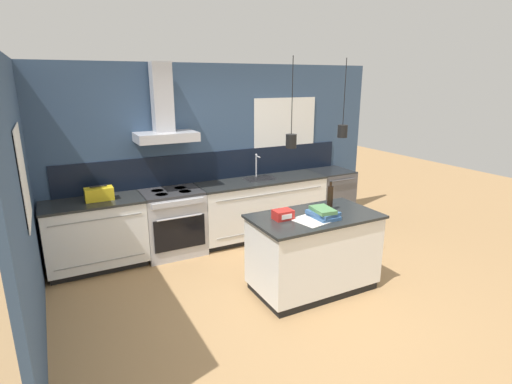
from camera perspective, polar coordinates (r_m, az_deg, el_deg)
The scene contains 13 objects.
ground_plane at distance 4.74m, azimuth 3.56°, elevation -14.33°, with size 16.00×16.00×0.00m, color #A87F51.
wall_back at distance 5.97m, azimuth -6.58°, elevation 5.84°, with size 5.60×2.20×2.60m.
wall_left at distance 4.33m, azimuth -30.36°, elevation -0.78°, with size 0.08×3.80×2.60m.
counter_run_left at distance 5.54m, azimuth -21.90°, elevation -5.64°, with size 1.23×0.64×0.91m.
counter_run_sink at distance 6.20m, azimuth 0.79°, elevation -2.19°, with size 2.03×0.64×1.28m.
oven_range at distance 5.70m, azimuth -11.76°, elevation -4.26°, with size 0.81×0.66×0.91m.
dishwasher at distance 6.91m, azimuth 10.49°, elevation -0.63°, with size 0.63×0.65×0.91m.
kitchen_island at distance 4.70m, azimuth 8.20°, elevation -8.49°, with size 1.45×0.82×0.91m.
bottle_on_island at distance 4.67m, azimuth 10.53°, elevation -0.82°, with size 0.07×0.07×0.36m.
book_stack at distance 4.45m, azimuth 9.57°, elevation -2.99°, with size 0.30×0.35×0.11m.
red_supply_box at distance 4.35m, azimuth 3.88°, elevation -3.24°, with size 0.21×0.16×0.10m.
paper_pile at distance 4.36m, azimuth 8.01°, elevation -3.99°, with size 0.42×0.42×0.01m.
yellow_toolbox at distance 5.39m, azimuth -21.50°, elevation -0.25°, with size 0.34×0.18×0.19m.
Camera 1 is at (-2.16, -3.49, 2.38)m, focal length 28.00 mm.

